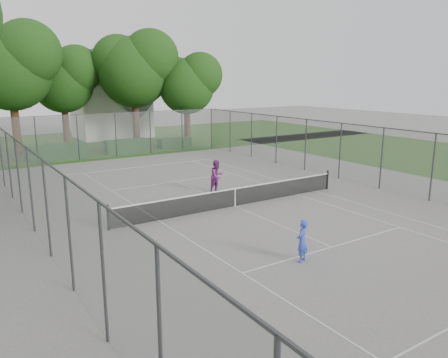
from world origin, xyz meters
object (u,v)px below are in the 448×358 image
house (111,103)px  woman_player (217,176)px  girl_player (302,241)px  tennis_net (235,196)px

house → woman_player: (-3.09, -26.18, -2.77)m
woman_player → house: bearing=69.3°
house → girl_player: 36.37m
girl_player → house: bearing=-123.5°
house → girl_player: (-5.68, -35.81, -2.92)m
woman_player → girl_player: bearing=-119.0°
house → woman_player: size_ratio=5.04×
house → girl_player: house is taller
tennis_net → girl_player: 7.00m
tennis_net → house: house is taller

